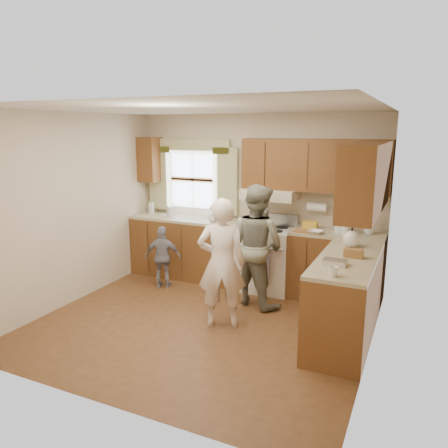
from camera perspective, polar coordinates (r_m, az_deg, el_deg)
The scene contains 6 objects.
room at distance 4.98m, azimuth -2.98°, elevation 0.33°, with size 3.80×3.80×3.80m.
kitchen_fixtures at distance 5.82m, azimuth 7.42°, elevation -2.16°, with size 3.80×2.25×2.15m.
stove at distance 6.34m, azimuth 5.59°, elevation -4.37°, with size 0.76×0.67×1.07m.
woman_left at distance 5.05m, azimuth -0.32°, elevation -5.15°, with size 0.56×0.37×1.53m, color white.
woman_right at distance 5.70m, azimuth 4.32°, elevation -2.79°, with size 0.78×0.61×1.60m, color #263C29.
child at distance 6.42m, azimuth -7.97°, elevation -4.30°, with size 0.54×0.22×0.91m, color gray.
Camera 1 is at (2.27, -4.31, 2.29)m, focal length 35.00 mm.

